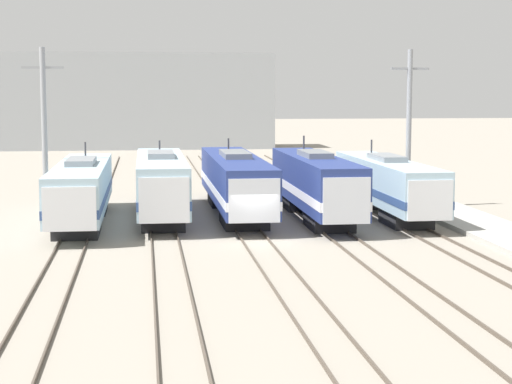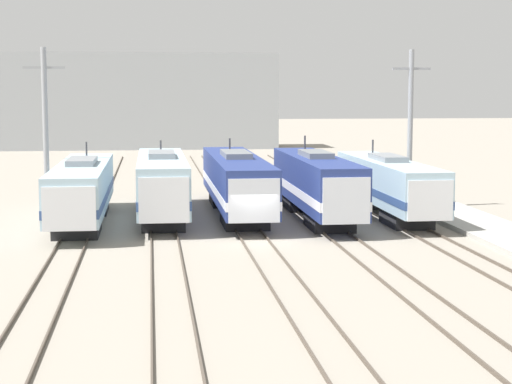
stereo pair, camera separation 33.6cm
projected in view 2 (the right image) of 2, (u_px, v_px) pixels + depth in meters
The scene contains 15 objects.
ground_plane at pixel (254, 241), 46.13m from camera, with size 400.00×400.00×0.00m, color gray.
rail_pair_far_left at pixel (72, 243), 44.94m from camera, with size 1.50×120.00×0.15m.
rail_pair_center_left at pixel (165, 241), 45.53m from camera, with size 1.51×120.00×0.15m.
rail_pair_center at pixel (254, 239), 46.12m from camera, with size 1.51×120.00×0.15m.
rail_pair_center_right at pixel (342, 237), 46.70m from camera, with size 1.51×120.00×0.15m.
rail_pair_far_right at pixel (428, 236), 47.29m from camera, with size 1.50×120.00×0.15m.
locomotive_far_left at pixel (82, 191), 51.50m from camera, with size 2.99×17.79×4.74m.
locomotive_center_left at pixel (162, 185), 53.77m from camera, with size 3.01×16.96×4.72m.
locomotive_center at pixel (237, 183), 55.25m from camera, with size 3.09×19.88×4.75m.
locomotive_center_right at pixel (317, 185), 53.64m from camera, with size 2.85×17.44×5.05m.
locomotive_far_right at pixel (389, 185), 54.79m from camera, with size 2.82×17.31×4.71m.
catenary_tower_left at pixel (46, 129), 55.43m from camera, with size 2.65×0.36×10.84m.
catenary_tower_right at pixel (410, 127), 58.39m from camera, with size 2.65×0.36×10.84m.
platform at pixel (499, 233), 47.78m from camera, with size 4.00×120.00×0.29m.
depot_building at pixel (125, 101), 119.97m from camera, with size 42.50×9.02×13.24m.
Camera 2 is at (-5.47, -45.17, 8.03)m, focal length 60.00 mm.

